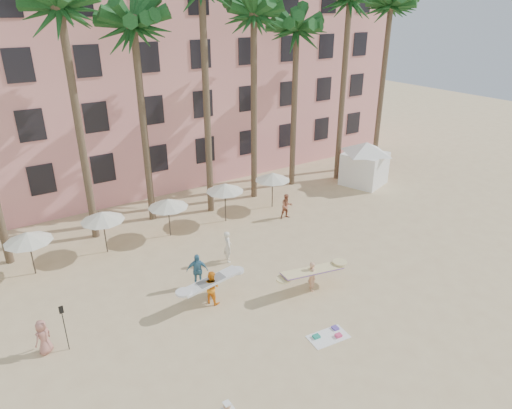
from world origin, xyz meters
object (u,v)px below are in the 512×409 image
Objects in this scene: pink_hotel at (186,72)px; cabana at (365,160)px; carrier_yellow at (312,274)px; carrier_white at (211,286)px.

pink_hotel is 17.37m from cabana.
cabana is 16.33m from carrier_yellow.
carrier_yellow is at bearing -100.67° from pink_hotel.
pink_hotel is 24.18m from carrier_white.
cabana is (8.92, -13.67, -5.93)m from pink_hotel.
carrier_white is (-4.81, 1.88, -0.01)m from carrier_yellow.
carrier_yellow is (-13.28, -9.44, -1.12)m from cabana.
pink_hotel is at bearing 79.33° from carrier_yellow.
carrier_white is at bearing -113.35° from pink_hotel.
carrier_white is (-18.09, -7.56, -1.13)m from cabana.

